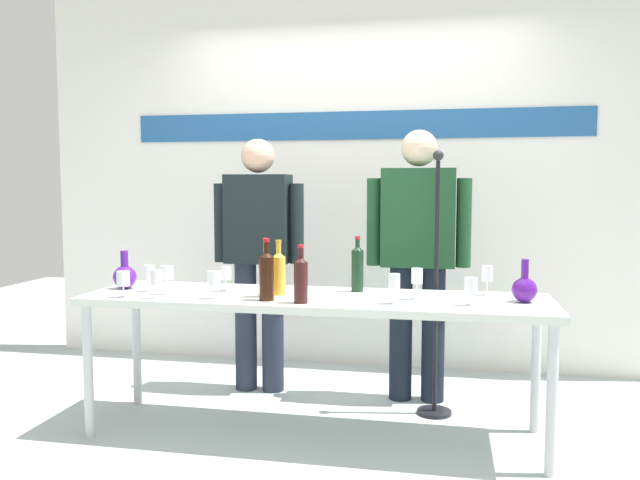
% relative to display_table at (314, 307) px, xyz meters
% --- Properties ---
extents(ground_plane, '(10.00, 10.00, 0.00)m').
position_rel_display_table_xyz_m(ground_plane, '(0.00, 0.00, -0.69)').
color(ground_plane, '#A8B5B4').
extents(back_wall, '(4.73, 0.11, 3.00)m').
position_rel_display_table_xyz_m(back_wall, '(0.00, 1.44, 0.81)').
color(back_wall, white).
rests_on(back_wall, ground).
extents(display_table, '(2.43, 0.64, 0.75)m').
position_rel_display_table_xyz_m(display_table, '(0.00, 0.00, 0.00)').
color(display_table, silver).
rests_on(display_table, ground).
extents(decanter_blue_left, '(0.13, 0.13, 0.22)m').
position_rel_display_table_xyz_m(decanter_blue_left, '(-1.09, 0.02, 0.13)').
color(decanter_blue_left, '#521B92').
rests_on(decanter_blue_left, display_table).
extents(decanter_blue_right, '(0.12, 0.12, 0.22)m').
position_rel_display_table_xyz_m(decanter_blue_right, '(1.06, 0.02, 0.13)').
color(decanter_blue_right, '#4F1787').
rests_on(decanter_blue_right, display_table).
extents(presenter_left, '(0.59, 0.22, 1.62)m').
position_rel_display_table_xyz_m(presenter_left, '(-0.51, 0.67, 0.23)').
color(presenter_left, '#23293B').
rests_on(presenter_left, ground).
extents(presenter_right, '(0.63, 0.22, 1.66)m').
position_rel_display_table_xyz_m(presenter_right, '(0.51, 0.67, 0.27)').
color(presenter_right, black).
rests_on(presenter_right, ground).
extents(wine_bottle_0, '(0.07, 0.07, 0.31)m').
position_rel_display_table_xyz_m(wine_bottle_0, '(-0.21, -0.18, 0.19)').
color(wine_bottle_0, black).
rests_on(wine_bottle_0, display_table).
extents(wine_bottle_1, '(0.07, 0.07, 0.30)m').
position_rel_display_table_xyz_m(wine_bottle_1, '(0.20, 0.18, 0.19)').
color(wine_bottle_1, '#17321F').
rests_on(wine_bottle_1, display_table).
extents(wine_bottle_2, '(0.07, 0.07, 0.29)m').
position_rel_display_table_xyz_m(wine_bottle_2, '(-0.02, -0.21, 0.18)').
color(wine_bottle_2, '#371716').
rests_on(wine_bottle_2, display_table).
extents(wine_bottle_3, '(0.07, 0.07, 0.29)m').
position_rel_display_table_xyz_m(wine_bottle_3, '(-0.19, -0.00, 0.18)').
color(wine_bottle_3, gold).
rests_on(wine_bottle_3, display_table).
extents(wine_bottle_4, '(0.07, 0.07, 0.31)m').
position_rel_display_table_xyz_m(wine_bottle_4, '(-0.24, -0.08, 0.19)').
color(wine_bottle_4, orange).
rests_on(wine_bottle_4, display_table).
extents(wine_glass_left_0, '(0.06, 0.06, 0.15)m').
position_rel_display_table_xyz_m(wine_glass_left_0, '(-0.77, -0.24, 0.16)').
color(wine_glass_left_0, white).
rests_on(wine_glass_left_0, display_table).
extents(wine_glass_left_1, '(0.07, 0.07, 0.15)m').
position_rel_display_table_xyz_m(wine_glass_left_1, '(-0.78, -0.11, 0.17)').
color(wine_glass_left_1, white).
rests_on(wine_glass_left_1, display_table).
extents(wine_glass_left_2, '(0.07, 0.07, 0.14)m').
position_rel_display_table_xyz_m(wine_glass_left_2, '(-0.48, -0.19, 0.16)').
color(wine_glass_left_2, white).
rests_on(wine_glass_left_2, display_table).
extents(wine_glass_left_3, '(0.07, 0.07, 0.14)m').
position_rel_display_table_xyz_m(wine_glass_left_3, '(-0.96, -0.24, 0.15)').
color(wine_glass_left_3, white).
rests_on(wine_glass_left_3, display_table).
extents(wine_glass_left_4, '(0.06, 0.06, 0.14)m').
position_rel_display_table_xyz_m(wine_glass_left_4, '(-0.91, -0.04, 0.16)').
color(wine_glass_left_4, white).
rests_on(wine_glass_left_4, display_table).
extents(wine_glass_left_5, '(0.06, 0.06, 0.14)m').
position_rel_display_table_xyz_m(wine_glass_left_5, '(-0.50, 0.05, 0.16)').
color(wine_glass_left_5, white).
rests_on(wine_glass_left_5, display_table).
extents(wine_glass_right_0, '(0.06, 0.06, 0.16)m').
position_rel_display_table_xyz_m(wine_glass_right_0, '(0.89, 0.20, 0.17)').
color(wine_glass_right_0, white).
rests_on(wine_glass_right_0, display_table).
extents(wine_glass_right_1, '(0.06, 0.06, 0.14)m').
position_rel_display_table_xyz_m(wine_glass_right_1, '(0.79, -0.12, 0.15)').
color(wine_glass_right_1, white).
rests_on(wine_glass_right_1, display_table).
extents(wine_glass_right_2, '(0.06, 0.06, 0.16)m').
position_rel_display_table_xyz_m(wine_glass_right_2, '(0.53, -0.00, 0.17)').
color(wine_glass_right_2, white).
rests_on(wine_glass_right_2, display_table).
extents(wine_glass_right_3, '(0.06, 0.06, 0.15)m').
position_rel_display_table_xyz_m(wine_glass_right_3, '(0.43, -0.15, 0.17)').
color(wine_glass_right_3, white).
rests_on(wine_glass_right_3, display_table).
extents(microphone_stand, '(0.20, 0.20, 1.53)m').
position_rel_display_table_xyz_m(microphone_stand, '(0.62, 0.44, -0.18)').
color(microphone_stand, black).
rests_on(microphone_stand, ground).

